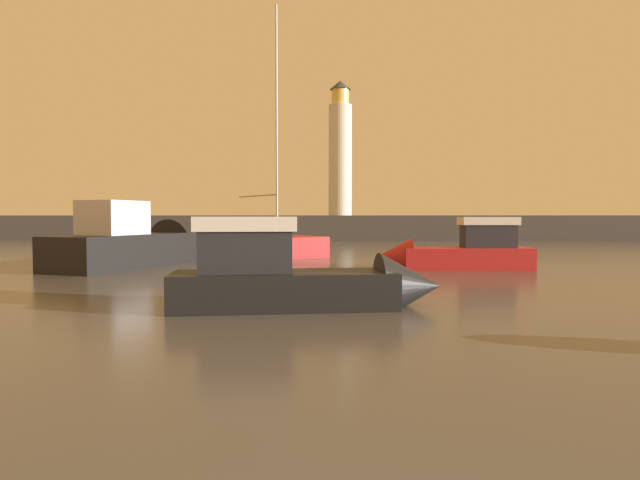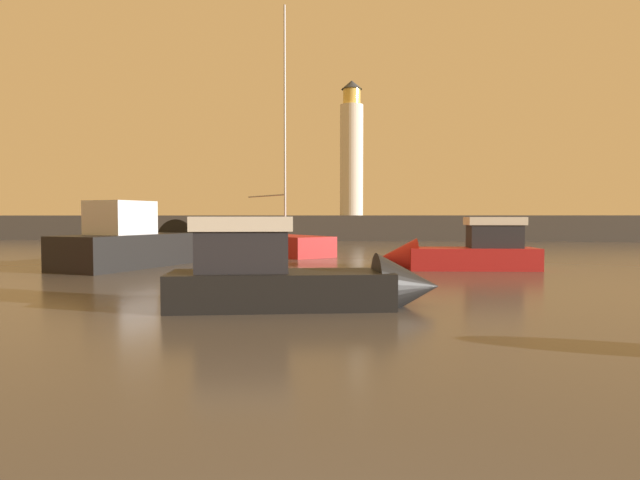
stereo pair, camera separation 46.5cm
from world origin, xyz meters
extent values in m
plane|color=#4C4742|center=(0.00, 25.15, 0.00)|extent=(220.00, 220.00, 0.00)
cube|color=#423F3D|center=(0.00, 50.29, 1.17)|extent=(89.71, 5.85, 2.34)
cylinder|color=silver|center=(-0.94, 50.29, 7.68)|extent=(2.24, 2.24, 10.69)
cylinder|color=#F2CC59|center=(-0.94, 50.29, 13.77)|extent=(1.68, 1.68, 1.50)
cone|color=#33383D|center=(-0.94, 50.29, 14.95)|extent=(2.02, 2.02, 0.86)
cube|color=black|center=(-10.12, 21.19, 0.72)|extent=(4.79, 7.59, 1.44)
cone|color=black|center=(-8.79, 25.21, 0.79)|extent=(3.22, 3.11, 2.59)
cube|color=silver|center=(-10.34, 20.54, 2.16)|extent=(2.63, 2.90, 1.45)
cube|color=black|center=(-1.94, 11.05, 0.44)|extent=(5.55, 2.54, 0.88)
cone|color=black|center=(1.13, 11.53, 0.48)|extent=(1.80, 1.89, 1.67)
cube|color=#232328|center=(-2.84, 10.90, 1.37)|extent=(2.31, 1.46, 0.98)
cube|color=silver|center=(-2.84, 10.90, 2.03)|extent=(2.55, 1.60, 0.34)
cube|color=#B21E1E|center=(4.62, 20.89, 0.46)|extent=(5.36, 1.88, 0.91)
cone|color=#B21E1E|center=(1.55, 20.77, 0.50)|extent=(1.57, 1.67, 1.61)
cube|color=#232328|center=(5.53, 20.93, 1.39)|extent=(2.17, 1.14, 0.95)
cube|color=silver|center=(5.53, 20.93, 2.03)|extent=(2.39, 1.26, 0.33)
cube|color=#B21E1E|center=(-4.92, 29.56, 0.57)|extent=(7.27, 8.29, 1.13)
cylinder|color=#B7B7BC|center=(-4.39, 28.89, 7.70)|extent=(0.12, 0.12, 13.14)
cylinder|color=#B7B7BC|center=(-5.85, 30.74, 3.50)|extent=(2.99, 3.77, 0.09)
camera|label=1|loc=(-0.48, -1.62, 2.20)|focal=29.80mm
camera|label=2|loc=(-0.02, -1.60, 2.20)|focal=29.80mm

